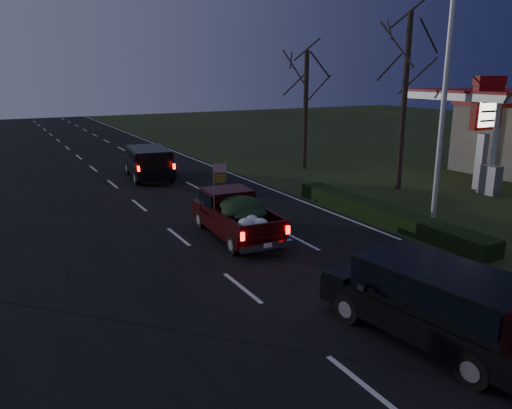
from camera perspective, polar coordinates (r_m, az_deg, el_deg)
name	(u,v)px	position (r m, az deg, el deg)	size (l,w,h in m)	color
ground	(242,288)	(13.81, -1.59, -9.56)	(120.00, 120.00, 0.00)	black
road_asphalt	(242,288)	(13.80, -1.59, -9.52)	(14.00, 120.00, 0.02)	black
hedge_row	(383,214)	(20.34, 14.30, -1.05)	(1.00, 10.00, 0.60)	black
light_pole	(446,79)	(20.15, 20.89, 13.26)	(0.50, 0.90, 9.16)	silver
gas_price_pylon	(486,114)	(27.16, 24.83, 9.39)	(2.00, 0.41, 5.57)	gray
gas_canopy	(496,100)	(29.33, 25.76, 10.74)	(7.10, 6.10, 4.88)	silver
bare_tree_mid	(407,59)	(25.76, 16.92, 15.64)	(3.60, 3.60, 8.50)	black
bare_tree_far	(306,81)	(30.53, 5.77, 13.85)	(3.60, 3.60, 7.00)	black
pickup_truck	(236,212)	(17.71, -2.34, -0.92)	(2.02, 4.68, 2.41)	black
lead_suv	(149,160)	(28.25, -12.17, 5.01)	(2.60, 5.07, 1.40)	black
rear_suv	(438,297)	(11.55, 20.11, -9.87)	(2.70, 5.06, 1.39)	black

